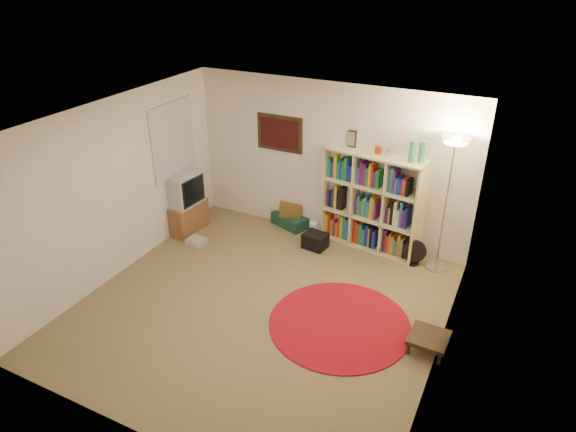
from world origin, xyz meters
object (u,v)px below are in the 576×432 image
at_px(floor_lamp, 453,162).
at_px(side_table, 429,338).
at_px(floor_fan, 414,253).
at_px(suitcase, 291,220).
at_px(bookshelf, 371,202).
at_px(tv_stand, 183,203).

bearing_deg(floor_lamp, side_table, -81.28).
distance_m(floor_fan, suitcase, 2.19).
height_order(bookshelf, floor_fan, bookshelf).
height_order(tv_stand, side_table, tv_stand).
relative_size(tv_stand, side_table, 2.25).
xyz_separation_m(tv_stand, side_table, (4.31, -1.15, -0.32)).
relative_size(floor_lamp, suitcase, 2.83).
bearing_deg(tv_stand, floor_lamp, 14.16).
relative_size(bookshelf, tv_stand, 1.83).
height_order(floor_lamp, suitcase, floor_lamp).
bearing_deg(side_table, suitcase, 143.36).
bearing_deg(bookshelf, floor_fan, -9.60).
xyz_separation_m(floor_lamp, side_table, (0.28, -1.82, -1.50)).
xyz_separation_m(bookshelf, floor_fan, (0.79, -0.26, -0.55)).
bearing_deg(suitcase, bookshelf, 16.83).
height_order(floor_fan, side_table, floor_fan).
bearing_deg(side_table, floor_lamp, 98.72).
height_order(tv_stand, suitcase, tv_stand).
xyz_separation_m(bookshelf, side_table, (1.40, -2.01, -0.58)).
bearing_deg(bookshelf, side_table, -46.59).
distance_m(bookshelf, floor_lamp, 1.46).
bearing_deg(side_table, tv_stand, 165.05).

